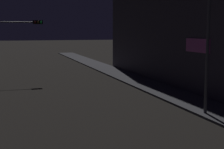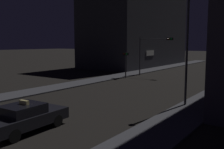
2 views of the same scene
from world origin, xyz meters
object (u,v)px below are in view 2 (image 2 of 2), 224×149
taxi (26,117)px  traffic_light_overhead (152,48)px  traffic_light_left_kerb (126,59)px  street_lamp_near_block (187,34)px

taxi → traffic_light_overhead: size_ratio=0.86×
taxi → traffic_light_overhead: bearing=101.5°
traffic_light_left_kerb → traffic_light_overhead: bearing=63.1°
street_lamp_near_block → taxi: bearing=-115.8°
street_lamp_near_block → traffic_light_overhead: bearing=124.6°
traffic_light_overhead → street_lamp_near_block: (9.69, -14.07, 1.22)m
taxi → traffic_light_left_kerb: (-6.78, 20.25, 1.70)m
taxi → traffic_light_overhead: traffic_light_overhead is taller
traffic_light_left_kerb → street_lamp_near_block: street_lamp_near_block is taller
taxi → traffic_light_left_kerb: 21.43m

